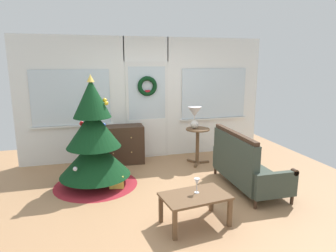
% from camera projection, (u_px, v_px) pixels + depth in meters
% --- Properties ---
extents(ground_plane, '(6.76, 6.76, 0.00)m').
position_uv_depth(ground_plane, '(174.00, 196.00, 4.66)').
color(ground_plane, '#AD7F56').
extents(back_wall_with_door, '(5.20, 0.19, 2.55)m').
position_uv_depth(back_wall_with_door, '(147.00, 98.00, 6.35)').
color(back_wall_with_door, white).
rests_on(back_wall_with_door, ground).
extents(christmas_tree, '(1.40, 1.40, 1.85)m').
position_uv_depth(christmas_tree, '(94.00, 145.00, 4.95)').
color(christmas_tree, '#4C331E').
rests_on(christmas_tree, ground).
extents(dresser_cabinet, '(0.91, 0.46, 0.78)m').
position_uv_depth(dresser_cabinet, '(121.00, 145.00, 6.11)').
color(dresser_cabinet, '#3D281C').
rests_on(dresser_cabinet, ground).
extents(settee_sofa, '(0.73, 1.53, 0.96)m').
position_uv_depth(settee_sofa, '(244.00, 166.00, 4.90)').
color(settee_sofa, '#3D281C').
rests_on(settee_sofa, ground).
extents(side_table, '(0.50, 0.48, 0.74)m').
position_uv_depth(side_table, '(198.00, 139.00, 6.03)').
color(side_table, brown).
rests_on(side_table, ground).
extents(table_lamp, '(0.28, 0.28, 0.44)m').
position_uv_depth(table_lamp, '(195.00, 114.00, 5.95)').
color(table_lamp, silver).
rests_on(table_lamp, side_table).
extents(coffee_table, '(0.90, 0.63, 0.40)m').
position_uv_depth(coffee_table, '(195.00, 199.00, 3.80)').
color(coffee_table, brown).
rests_on(coffee_table, ground).
extents(wine_glass, '(0.08, 0.08, 0.20)m').
position_uv_depth(wine_glass, '(197.00, 182.00, 3.82)').
color(wine_glass, silver).
rests_on(wine_glass, coffee_table).
extents(gift_box, '(0.24, 0.21, 0.24)m').
position_uv_depth(gift_box, '(116.00, 182.00, 4.92)').
color(gift_box, '#D8C64C').
rests_on(gift_box, ground).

